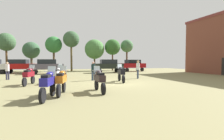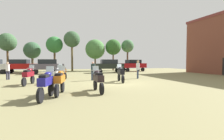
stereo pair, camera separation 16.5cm
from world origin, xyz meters
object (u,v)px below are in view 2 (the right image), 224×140
(motorcycle_5, at_px, (57,74))
(person_3, at_px, (8,69))
(car_2, at_px, (133,65))
(tree_6, at_px, (32,50))
(tree_8, at_px, (113,47))
(car_4, at_px, (109,65))
(person_2, at_px, (138,68))
(motorcycle_7, at_px, (46,83))
(car_3, at_px, (47,65))
(car_1, at_px, (20,65))
(tree_7, at_px, (7,42))
(motorcycle_8, at_px, (98,79))
(motorcycle_6, at_px, (62,71))
(tree_2, at_px, (72,40))
(motorcycle_1, at_px, (121,73))
(motorcycle_3, at_px, (60,81))
(tree_3, at_px, (54,45))
(tree_5, at_px, (128,46))
(motorcycle_4, at_px, (29,75))
(person_1, at_px, (93,69))
(tree_4, at_px, (95,49))

(motorcycle_5, xyz_separation_m, person_3, (-4.54, 4.11, 0.26))
(car_2, height_order, person_3, car_2)
(tree_6, xyz_separation_m, tree_8, (14.34, -1.66, 0.75))
(car_4, height_order, person_2, car_4)
(motorcycle_7, xyz_separation_m, car_2, (12.49, 19.42, 0.44))
(car_3, bearing_deg, car_1, 53.69)
(tree_6, xyz_separation_m, tree_7, (-3.59, -1.04, 1.20))
(motorcycle_8, distance_m, tree_6, 25.02)
(tree_7, distance_m, tree_8, 17.95)
(motorcycle_6, height_order, person_2, person_2)
(tree_2, bearing_deg, tree_7, 176.47)
(motorcycle_1, xyz_separation_m, motorcycle_3, (-4.82, -4.37, -0.00))
(motorcycle_5, relative_size, person_2, 1.11)
(car_4, bearing_deg, motorcycle_5, 149.04)
(tree_7, bearing_deg, tree_8, -1.96)
(motorcycle_7, bearing_deg, tree_3, 103.94)
(motorcycle_5, distance_m, car_3, 11.27)
(tree_8, bearing_deg, tree_5, 8.76)
(tree_7, bearing_deg, tree_5, -0.37)
(tree_3, distance_m, tree_6, 4.03)
(motorcycle_4, bearing_deg, motorcycle_5, 23.36)
(person_1, height_order, tree_2, tree_2)
(motorcycle_6, height_order, person_3, person_3)
(motorcycle_4, distance_m, tree_8, 21.68)
(motorcycle_7, xyz_separation_m, car_3, (-1.24, 17.05, 0.44))
(car_1, distance_m, tree_8, 16.02)
(motorcycle_8, height_order, tree_6, tree_6)
(car_2, xyz_separation_m, tree_2, (-10.04, 3.92, 4.38))
(motorcycle_5, bearing_deg, motorcycle_8, -46.27)
(tree_5, height_order, tree_6, tree_5)
(person_1, bearing_deg, tree_5, 58.44)
(motorcycle_3, bearing_deg, person_2, 52.49)
(person_3, xyz_separation_m, tree_4, (10.78, 13.26, 2.96))
(person_1, distance_m, tree_7, 20.59)
(car_2, xyz_separation_m, person_2, (-4.51, -11.81, -0.11))
(motorcycle_1, xyz_separation_m, car_2, (7.08, 14.07, 0.44))
(motorcycle_7, relative_size, person_3, 1.29)
(motorcycle_5, bearing_deg, motorcycle_1, 11.59)
(motorcycle_4, height_order, tree_8, tree_8)
(car_4, bearing_deg, car_3, 91.90)
(car_2, height_order, tree_4, tree_4)
(motorcycle_4, bearing_deg, car_4, 63.24)
(motorcycle_4, height_order, person_3, person_3)
(person_2, bearing_deg, tree_3, -116.05)
(motorcycle_7, height_order, tree_2, tree_2)
(person_2, bearing_deg, tree_7, -99.45)
(motorcycle_8, xyz_separation_m, person_2, (5.35, 6.46, 0.35))
(car_4, height_order, tree_5, tree_5)
(motorcycle_5, xyz_separation_m, tree_4, (6.25, 17.36, 3.22))
(person_1, distance_m, tree_4, 16.66)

